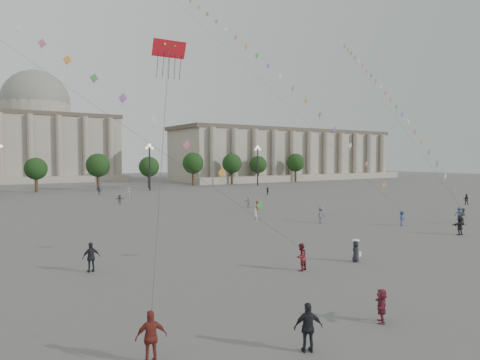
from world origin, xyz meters
TOP-DOWN VIEW (x-y plane):
  - ground at (0.00, 0.00)m, footprint 360.00×360.00m
  - hall_east at (75.00, 93.89)m, footprint 84.00×26.22m
  - hall_central at (0.00, 129.22)m, footprint 48.30×34.30m
  - tree_row at (0.00, 78.00)m, footprint 137.12×5.12m
  - lamp_post_mid_east at (15.00, 70.00)m, footprint 2.00×0.90m
  - lamp_post_far_east at (45.00, 70.00)m, footprint 2.00×0.90m
  - person_crowd_0 at (2.38, 64.97)m, footprint 1.03×0.53m
  - person_crowd_3 at (19.42, 0.64)m, footprint 1.75×0.64m
  - person_crowd_4 at (5.32, 55.67)m, footprint 1.34×1.77m
  - person_crowd_6 at (13.41, 13.37)m, footprint 1.27×0.80m
  - person_crowd_7 at (15.33, 30.73)m, footprint 1.42×1.41m
  - person_crowd_8 at (12.11, 23.93)m, footprint 1.24×1.33m
  - person_crowd_9 at (30.39, 46.13)m, footprint 1.21×1.42m
  - person_crowd_12 at (0.40, 45.52)m, footprint 1.41×1.26m
  - person_crowd_13 at (8.04, 18.70)m, footprint 0.62×0.65m
  - person_crowd_14 at (28.74, 6.01)m, footprint 1.13×1.13m
  - person_crowd_15 at (46.28, 14.89)m, footprint 0.93×1.01m
  - tourist_0 at (-15.11, -7.56)m, footprint 1.22×0.73m
  - tourist_1 at (-9.74, -10.00)m, footprint 1.22×0.92m
  - tourist_2 at (-4.97, -9.61)m, footprint 1.36×1.30m
  - tourist_4 at (-13.76, 6.37)m, footprint 1.16×0.53m
  - kite_flyer_0 at (-2.10, -0.88)m, footprint 1.05×0.93m
  - kite_flyer_1 at (19.63, 7.23)m, footprint 1.19×0.91m
  - kite_flyer_2 at (25.99, 3.98)m, footprint 1.08×1.15m
  - hat_person at (2.78, -1.21)m, footprint 0.86×0.83m
  - dragon_kite at (-9.29, 3.84)m, footprint 4.07×6.10m
  - kite_train_mid at (13.42, 38.32)m, footprint 12.36×58.31m
  - kite_train_east at (34.82, 22.10)m, footprint 16.93×33.44m

SIDE VIEW (x-z plane):
  - ground at x=0.00m, z-range 0.00..0.00m
  - person_crowd_13 at x=8.04m, z-range 0.00..1.49m
  - person_crowd_9 at x=30.39m, z-range 0.00..1.53m
  - tourist_2 at x=-4.97m, z-range 0.00..1.54m
  - person_crowd_12 at x=0.40m, z-range 0.00..1.56m
  - person_crowd_14 at x=28.74m, z-range 0.00..1.58m
  - hat_person at x=2.78m, z-range -0.04..1.65m
  - kite_flyer_1 at x=19.63m, z-range 0.00..1.63m
  - person_crowd_7 at x=15.33m, z-range 0.00..1.64m
  - person_crowd_15 at x=46.28m, z-range 0.00..1.68m
  - person_crowd_0 at x=2.38m, z-range 0.00..1.68m
  - person_crowd_8 at x=12.11m, z-range 0.00..1.80m
  - kite_flyer_0 at x=-2.10m, z-range 0.00..1.82m
  - person_crowd_3 at x=19.42m, z-range 0.00..1.85m
  - person_crowd_4 at x=5.32m, z-range 0.00..1.87m
  - kite_flyer_2 at x=25.99m, z-range 0.00..1.88m
  - person_crowd_6 at x=13.41m, z-range 0.00..1.89m
  - tourist_1 at x=-9.74m, z-range 0.00..1.92m
  - tourist_4 at x=-13.76m, z-range 0.00..1.94m
  - tourist_0 at x=-15.11m, z-range 0.00..1.94m
  - tree_row at x=0.00m, z-range 1.39..9.39m
  - lamp_post_mid_east at x=15.00m, z-range 2.03..12.68m
  - lamp_post_far_east at x=45.00m, z-range 2.03..12.68m
  - hall_east at x=75.00m, z-range -0.17..17.03m
  - dragon_kite at x=-9.29m, z-range 4.55..22.80m
  - hall_central at x=0.00m, z-range -3.52..31.98m
  - kite_train_east at x=34.82m, z-range -6.53..41.67m
  - kite_train_mid at x=13.42m, z-range -10.57..68.22m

